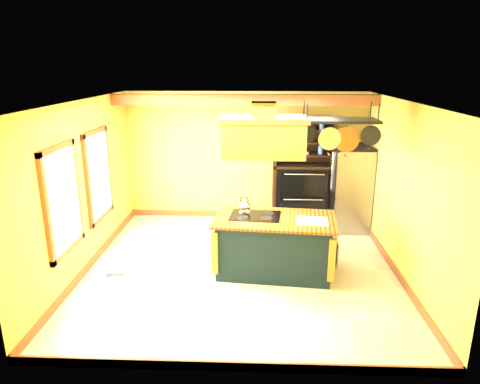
# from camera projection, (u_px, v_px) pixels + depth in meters

# --- Properties ---
(floor) EXTENTS (5.00, 5.00, 0.00)m
(floor) POSITION_uv_depth(u_px,v_px,m) (241.00, 268.00, 7.06)
(floor) COLOR beige
(floor) RESTS_ON ground
(ceiling) EXTENTS (5.00, 5.00, 0.00)m
(ceiling) POSITION_uv_depth(u_px,v_px,m) (241.00, 101.00, 6.29)
(ceiling) COLOR white
(ceiling) RESTS_ON wall_back
(wall_back) EXTENTS (5.00, 0.02, 2.70)m
(wall_back) POSITION_uv_depth(u_px,v_px,m) (245.00, 156.00, 9.07)
(wall_back) COLOR gold
(wall_back) RESTS_ON floor
(wall_front) EXTENTS (5.00, 0.02, 2.70)m
(wall_front) POSITION_uv_depth(u_px,v_px,m) (231.00, 259.00, 4.28)
(wall_front) COLOR gold
(wall_front) RESTS_ON floor
(wall_left) EXTENTS (0.02, 5.00, 2.70)m
(wall_left) POSITION_uv_depth(u_px,v_px,m) (83.00, 188.00, 6.77)
(wall_left) COLOR gold
(wall_left) RESTS_ON floor
(wall_right) EXTENTS (0.02, 5.00, 2.70)m
(wall_right) POSITION_uv_depth(u_px,v_px,m) (403.00, 191.00, 6.58)
(wall_right) COLOR gold
(wall_right) RESTS_ON floor
(ceiling_beam) EXTENTS (5.00, 0.15, 0.20)m
(ceiling_beam) POSITION_uv_depth(u_px,v_px,m) (244.00, 100.00, 7.95)
(ceiling_beam) COLOR brown
(ceiling_beam) RESTS_ON ceiling
(window_near) EXTENTS (0.06, 1.06, 1.56)m
(window_near) POSITION_uv_depth(u_px,v_px,m) (63.00, 200.00, 5.99)
(window_near) COLOR brown
(window_near) RESTS_ON wall_left
(window_far) EXTENTS (0.06, 1.06, 1.56)m
(window_far) POSITION_uv_depth(u_px,v_px,m) (99.00, 175.00, 7.33)
(window_far) COLOR brown
(window_far) RESTS_ON wall_left
(kitchen_island) EXTENTS (1.98, 1.23, 1.11)m
(kitchen_island) POSITION_uv_depth(u_px,v_px,m) (274.00, 245.00, 6.81)
(kitchen_island) COLOR black
(kitchen_island) RESTS_ON floor
(range_hood) EXTENTS (1.29, 0.73, 0.80)m
(range_hood) POSITION_uv_depth(u_px,v_px,m) (263.00, 135.00, 6.31)
(range_hood) COLOR gold
(range_hood) RESTS_ON ceiling
(pot_rack) EXTENTS (1.17, 0.55, 0.74)m
(pot_rack) POSITION_uv_depth(u_px,v_px,m) (339.00, 127.00, 6.23)
(pot_rack) COLOR black
(pot_rack) RESTS_ON ceiling
(refrigerator) EXTENTS (0.72, 0.85, 1.66)m
(refrigerator) POSITION_uv_depth(u_px,v_px,m) (350.00, 190.00, 8.57)
(refrigerator) COLOR gray
(refrigerator) RESTS_ON floor
(hutch) EXTENTS (1.23, 0.56, 2.18)m
(hutch) POSITION_uv_depth(u_px,v_px,m) (302.00, 183.00, 8.94)
(hutch) COLOR black
(hutch) RESTS_ON floor
(floor_register) EXTENTS (0.30, 0.16, 0.01)m
(floor_register) POSITION_uv_depth(u_px,v_px,m) (115.00, 275.00, 6.81)
(floor_register) COLOR black
(floor_register) RESTS_ON floor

